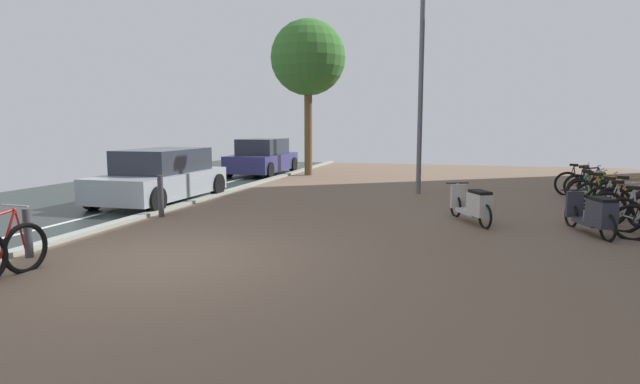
% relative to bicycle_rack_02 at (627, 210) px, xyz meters
% --- Properties ---
extents(ground, '(21.00, 40.00, 0.13)m').
position_rel_bicycle_rack_02_xyz_m(ground, '(-6.04, -4.62, -0.37)').
color(ground, '#29312E').
extents(bicycle_rack_02, '(1.36, 0.53, 0.99)m').
position_rel_bicycle_rack_02_xyz_m(bicycle_rack_02, '(0.00, 0.00, 0.00)').
color(bicycle_rack_02, black).
rests_on(bicycle_rack_02, ground).
extents(bicycle_rack_03, '(1.42, 0.48, 1.03)m').
position_rel_bicycle_rack_02_xyz_m(bicycle_rack_03, '(0.27, 0.66, 0.01)').
color(bicycle_rack_03, black).
rests_on(bicycle_rack_03, ground).
extents(bicycle_rack_04, '(1.21, 0.61, 0.93)m').
position_rel_bicycle_rack_02_xyz_m(bicycle_rack_04, '(0.18, 1.33, -0.02)').
color(bicycle_rack_04, black).
rests_on(bicycle_rack_04, ground).
extents(bicycle_rack_05, '(1.24, 0.58, 0.96)m').
position_rel_bicycle_rack_02_xyz_m(bicycle_rack_05, '(0.08, 1.99, -0.01)').
color(bicycle_rack_05, black).
rests_on(bicycle_rack_05, ground).
extents(bicycle_rack_06, '(1.24, 0.57, 0.95)m').
position_rel_bicycle_rack_02_xyz_m(bicycle_rack_06, '(0.02, 2.65, -0.01)').
color(bicycle_rack_06, black).
rests_on(bicycle_rack_06, ground).
extents(bicycle_rack_07, '(1.19, 0.58, 0.93)m').
position_rel_bicycle_rack_02_xyz_m(bicycle_rack_07, '(0.11, 3.32, -0.02)').
color(bicycle_rack_07, black).
rests_on(bicycle_rack_07, ground).
extents(bicycle_rack_08, '(1.25, 0.59, 0.97)m').
position_rel_bicycle_rack_02_xyz_m(bicycle_rack_08, '(0.19, 3.98, -0.01)').
color(bicycle_rack_08, black).
rests_on(bicycle_rack_08, ground).
extents(bicycle_rack_09, '(1.31, 0.48, 0.99)m').
position_rel_bicycle_rack_02_xyz_m(bicycle_rack_09, '(0.08, 4.64, -0.00)').
color(bicycle_rack_09, black).
rests_on(bicycle_rack_09, ground).
extents(scooter_near, '(0.75, 1.76, 0.78)m').
position_rel_bicycle_rack_02_xyz_m(scooter_near, '(-0.81, -1.02, 0.05)').
color(scooter_near, black).
rests_on(scooter_near, ground).
extents(scooter_mid, '(0.95, 1.70, 0.79)m').
position_rel_bicycle_rack_02_xyz_m(scooter_mid, '(-2.91, -0.43, 0.04)').
color(scooter_mid, black).
rests_on(scooter_mid, ground).
extents(parked_car_near, '(1.92, 4.12, 1.38)m').
position_rel_bicycle_rack_02_xyz_m(parked_car_near, '(-10.75, 0.58, 0.31)').
color(parked_car_near, '#9FAAB2').
rests_on(parked_car_near, ground).
extents(parked_car_far, '(1.87, 3.91, 1.44)m').
position_rel_bicycle_rack_02_xyz_m(parked_car_far, '(-10.96, 8.28, 0.33)').
color(parked_car_far, navy).
rests_on(parked_car_far, ground).
extents(lamp_post, '(0.20, 0.52, 6.34)m').
position_rel_bicycle_rack_02_xyz_m(lamp_post, '(-4.37, 3.91, 3.15)').
color(lamp_post, slate).
rests_on(lamp_post, ground).
extents(street_tree, '(2.94, 2.94, 6.08)m').
position_rel_bicycle_rack_02_xyz_m(street_tree, '(-9.08, 8.49, 4.23)').
color(street_tree, brown).
rests_on(street_tree, ground).
extents(bollard_near, '(0.12, 0.12, 0.75)m').
position_rel_bicycle_rack_02_xyz_m(bollard_near, '(-9.52, -5.03, 0.03)').
color(bollard_near, '#38383D').
rests_on(bollard_near, ground).
extents(bollard_far, '(0.12, 0.12, 0.92)m').
position_rel_bicycle_rack_02_xyz_m(bollard_far, '(-9.52, -1.42, 0.11)').
color(bollard_far, '#38383D').
rests_on(bollard_far, ground).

